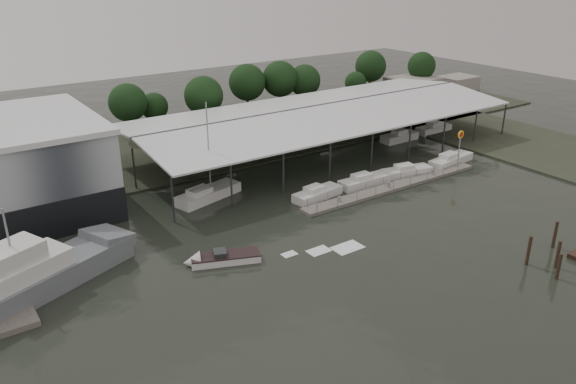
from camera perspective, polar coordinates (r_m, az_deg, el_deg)
ground at (r=56.19m, az=6.98°, el=-6.05°), size 200.00×200.00×0.00m
land_strip_far at (r=89.27m, az=-11.12°, el=4.74°), size 140.00×30.00×0.30m
land_strip_east at (r=94.98m, az=23.69°, el=4.31°), size 20.00×60.00×0.30m
covered_boat_shed at (r=84.36m, az=3.29°, el=8.36°), size 58.24×24.00×6.96m
trawler_dock at (r=56.98m, az=-27.24°, el=-7.91°), size 3.00×18.00×0.50m
floating_dock at (r=72.14m, az=10.71°, el=0.54°), size 28.00×2.00×1.40m
shell_fuel_sign at (r=79.55m, az=17.07°, el=4.86°), size 1.10×0.18×5.55m
distant_commercial_buildings at (r=125.50m, az=13.96°, el=10.43°), size 22.00×8.00×4.00m
grey_trawler at (r=53.24m, az=-24.59°, el=-7.91°), size 19.85×11.63×8.84m
white_sailboat at (r=68.15m, az=-8.18°, el=-0.21°), size 9.00×4.75×11.99m
speedboat_underway at (r=54.15m, az=-7.00°, el=-6.75°), size 17.45×8.13×2.00m
moored_cruiser_0 at (r=67.81m, az=2.96°, el=-0.15°), size 6.83×3.04×1.70m
moored_cruiser_1 at (r=72.27m, az=7.73°, el=1.13°), size 7.20×2.30×1.70m
moored_cruiser_2 at (r=76.54m, az=11.91°, el=2.07°), size 7.24×3.59×1.70m
moored_cruiser_3 at (r=82.58m, az=16.18°, el=3.17°), size 8.19×3.19×1.70m
mooring_pilings at (r=57.80m, az=27.09°, el=-6.44°), size 5.65×9.21×3.66m
horizon_tree_line at (r=104.58m, az=-0.45°, el=11.13°), size 69.30×10.96×9.82m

